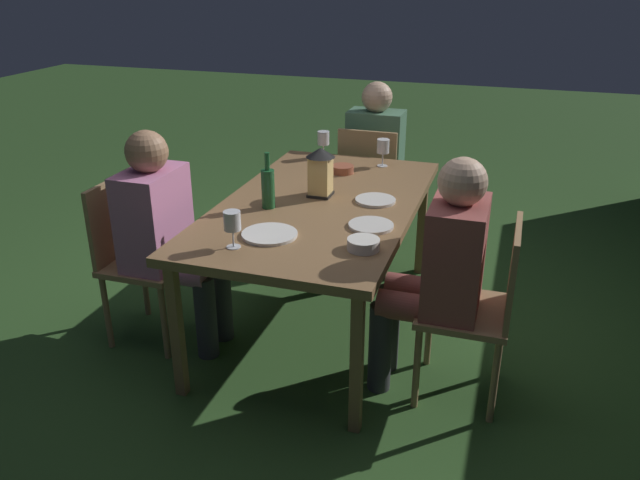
{
  "coord_description": "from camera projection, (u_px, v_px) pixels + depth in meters",
  "views": [
    {
      "loc": [
        2.99,
        0.96,
        1.88
      ],
      "look_at": [
        0.0,
        0.0,
        0.51
      ],
      "focal_mm": 35.68,
      "sensor_mm": 36.0,
      "label": 1
    }
  ],
  "objects": [
    {
      "name": "bowl_olives",
      "position": [
        363.0,
        244.0,
        2.77
      ],
      "size": [
        0.14,
        0.14,
        0.05
      ],
      "color": "silver",
      "rests_on": "dining_table"
    },
    {
      "name": "green_bottle_on_table",
      "position": [
        268.0,
        187.0,
        3.21
      ],
      "size": [
        0.07,
        0.07,
        0.29
      ],
      "color": "#1E5B2D",
      "rests_on": "dining_table"
    },
    {
      "name": "chair_side_left_b",
      "position": [
        136.0,
        253.0,
        3.33
      ],
      "size": [
        0.42,
        0.4,
        0.87
      ],
      "color": "#9E7A51",
      "rests_on": "ground"
    },
    {
      "name": "plate_c",
      "position": [
        375.0,
        200.0,
        3.34
      ],
      "size": [
        0.21,
        0.21,
        0.01
      ],
      "primitive_type": "cylinder",
      "color": "silver",
      "rests_on": "dining_table"
    },
    {
      "name": "ground_plane",
      "position": [
        320.0,
        322.0,
        3.63
      ],
      "size": [
        16.0,
        16.0,
        0.0
      ],
      "primitive_type": "plane",
      "color": "#2D5123"
    },
    {
      "name": "wine_glass_c",
      "position": [
        323.0,
        139.0,
        4.05
      ],
      "size": [
        0.08,
        0.08,
        0.17
      ],
      "color": "silver",
      "rests_on": "dining_table"
    },
    {
      "name": "chair_side_right_b",
      "position": [
        481.0,
        304.0,
        2.84
      ],
      "size": [
        0.42,
        0.4,
        0.87
      ],
      "color": "#9E7A51",
      "rests_on": "ground"
    },
    {
      "name": "bowl_bread",
      "position": [
        342.0,
        169.0,
        3.79
      ],
      "size": [
        0.14,
        0.14,
        0.05
      ],
      "color": "#9E5138",
      "rests_on": "dining_table"
    },
    {
      "name": "person_in_green",
      "position": [
        377.0,
        153.0,
        4.53
      ],
      "size": [
        0.48,
        0.38,
        1.15
      ],
      "color": "#4C7A5B",
      "rests_on": "ground"
    },
    {
      "name": "dining_table",
      "position": [
        320.0,
        211.0,
        3.36
      ],
      "size": [
        1.77,
        0.99,
        0.73
      ],
      "color": "olive",
      "rests_on": "ground"
    },
    {
      "name": "wine_glass_a",
      "position": [
        232.0,
        223.0,
        2.76
      ],
      "size": [
        0.08,
        0.08,
        0.17
      ],
      "color": "silver",
      "rests_on": "dining_table"
    },
    {
      "name": "chair_head_near",
      "position": [
        370.0,
        181.0,
        4.42
      ],
      "size": [
        0.4,
        0.42,
        0.87
      ],
      "color": "#9E7A51",
      "rests_on": "ground"
    },
    {
      "name": "plate_a",
      "position": [
        270.0,
        234.0,
        2.92
      ],
      "size": [
        0.26,
        0.26,
        0.01
      ],
      "primitive_type": "cylinder",
      "color": "white",
      "rests_on": "dining_table"
    },
    {
      "name": "person_in_pink",
      "position": [
        166.0,
        231.0,
        3.22
      ],
      "size": [
        0.38,
        0.47,
        1.15
      ],
      "color": "#C675A3",
      "rests_on": "ground"
    },
    {
      "name": "lantern_centerpiece",
      "position": [
        321.0,
        169.0,
        3.36
      ],
      "size": [
        0.15,
        0.15,
        0.27
      ],
      "color": "black",
      "rests_on": "dining_table"
    },
    {
      "name": "wine_glass_b",
      "position": [
        383.0,
        148.0,
        3.87
      ],
      "size": [
        0.08,
        0.08,
        0.17
      ],
      "color": "silver",
      "rests_on": "dining_table"
    },
    {
      "name": "plate_b",
      "position": [
        371.0,
        225.0,
        3.02
      ],
      "size": [
        0.22,
        0.22,
        0.01
      ],
      "primitive_type": "cylinder",
      "color": "silver",
      "rests_on": "dining_table"
    },
    {
      "name": "person_in_rust",
      "position": [
        440.0,
        267.0,
        2.83
      ],
      "size": [
        0.38,
        0.47,
        1.15
      ],
      "color": "#9E4C47",
      "rests_on": "ground"
    }
  ]
}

